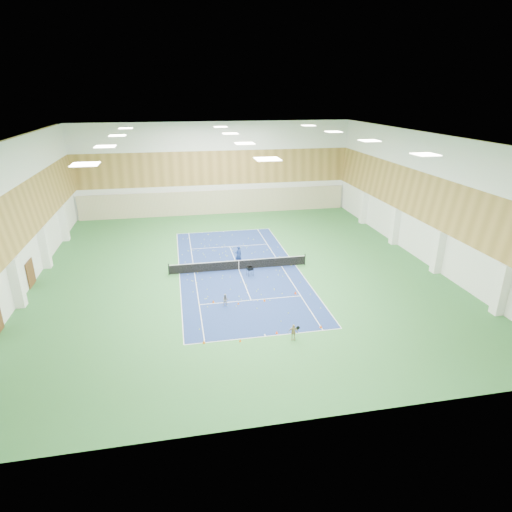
% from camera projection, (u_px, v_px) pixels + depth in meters
% --- Properties ---
extents(ground, '(40.00, 40.00, 0.00)m').
position_uv_depth(ground, '(239.00, 270.00, 39.92)').
color(ground, '#2E6B32').
rests_on(ground, ground).
extents(room_shell, '(36.00, 40.00, 12.00)m').
position_uv_depth(room_shell, '(238.00, 207.00, 37.75)').
color(room_shell, white).
rests_on(room_shell, ground).
extents(wood_cladding, '(36.00, 40.00, 8.00)m').
position_uv_depth(wood_cladding, '(237.00, 185.00, 37.03)').
color(wood_cladding, '#A37C3C').
rests_on(wood_cladding, room_shell).
extents(ceiling_light_grid, '(21.40, 25.40, 0.06)m').
position_uv_depth(ceiling_light_grid, '(237.00, 138.00, 35.62)').
color(ceiling_light_grid, white).
rests_on(ceiling_light_grid, room_shell).
extents(court_surface, '(10.97, 23.77, 0.01)m').
position_uv_depth(court_surface, '(239.00, 269.00, 39.92)').
color(court_surface, navy).
rests_on(court_surface, ground).
extents(tennis_balls_scatter, '(10.57, 22.77, 0.07)m').
position_uv_depth(tennis_balls_scatter, '(239.00, 269.00, 39.90)').
color(tennis_balls_scatter, '#C9EE28').
rests_on(tennis_balls_scatter, ground).
extents(tennis_net, '(12.80, 0.10, 1.10)m').
position_uv_depth(tennis_net, '(239.00, 264.00, 39.72)').
color(tennis_net, black).
rests_on(tennis_net, ground).
extents(back_curtain, '(35.40, 0.16, 3.20)m').
position_uv_depth(back_curtain, '(216.00, 202.00, 57.43)').
color(back_curtain, '#C6B793').
rests_on(back_curtain, ground).
extents(door_left_b, '(0.08, 1.80, 2.20)m').
position_uv_depth(door_left_b, '(31.00, 273.00, 36.36)').
color(door_left_b, '#593319').
rests_on(door_left_b, ground).
extents(coach, '(0.81, 0.68, 1.88)m').
position_uv_depth(coach, '(238.00, 255.00, 40.79)').
color(coach, navy).
rests_on(coach, ground).
extents(child_court, '(0.49, 0.39, 1.01)m').
position_uv_depth(child_court, '(226.00, 300.00, 33.00)').
color(child_court, gray).
rests_on(child_court, ground).
extents(child_apron, '(0.71, 0.40, 1.14)m').
position_uv_depth(child_apron, '(293.00, 332.00, 28.49)').
color(child_apron, tan).
rests_on(child_apron, ground).
extents(ball_cart, '(0.62, 0.62, 0.88)m').
position_uv_depth(ball_cart, '(250.00, 271.00, 38.41)').
color(ball_cart, black).
rests_on(ball_cart, ground).
extents(cone_svc_a, '(0.21, 0.21, 0.23)m').
position_uv_depth(cone_svc_a, '(213.00, 301.00, 33.65)').
color(cone_svc_a, '#E15A0B').
rests_on(cone_svc_a, ground).
extents(cone_svc_b, '(0.18, 0.18, 0.19)m').
position_uv_depth(cone_svc_b, '(238.00, 303.00, 33.39)').
color(cone_svc_b, '#D7580B').
rests_on(cone_svc_b, ground).
extents(cone_svc_c, '(0.21, 0.21, 0.23)m').
position_uv_depth(cone_svc_c, '(264.00, 300.00, 33.86)').
color(cone_svc_c, '#DB5C0B').
rests_on(cone_svc_c, ground).
extents(cone_svc_d, '(0.22, 0.22, 0.24)m').
position_uv_depth(cone_svc_d, '(295.00, 293.00, 35.09)').
color(cone_svc_d, '#FE440D').
rests_on(cone_svc_d, ground).
extents(cone_base_a, '(0.20, 0.20, 0.22)m').
position_uv_depth(cone_base_a, '(204.00, 342.00, 28.24)').
color(cone_base_a, orange).
rests_on(cone_base_a, ground).
extents(cone_base_b, '(0.17, 0.17, 0.19)m').
position_uv_depth(cone_base_b, '(240.00, 340.00, 28.42)').
color(cone_base_b, orange).
rests_on(cone_base_b, ground).
extents(cone_base_c, '(0.19, 0.19, 0.21)m').
position_uv_depth(cone_base_c, '(277.00, 332.00, 29.35)').
color(cone_base_c, '#FF410D').
rests_on(cone_base_c, ground).
extents(cone_base_d, '(0.21, 0.21, 0.23)m').
position_uv_depth(cone_base_d, '(321.00, 326.00, 30.06)').
color(cone_base_d, '#EC570C').
rests_on(cone_base_d, ground).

